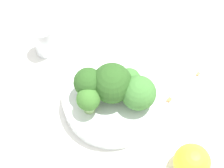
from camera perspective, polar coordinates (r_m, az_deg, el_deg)
ground_plane at (r=0.60m, az=0.00°, el=-3.12°), size 3.00×3.00×0.00m
bowl at (r=0.58m, az=0.00°, el=-2.40°), size 0.15×0.15×0.03m
broccoli_floret_0 at (r=0.54m, az=0.01°, el=0.13°), size 0.06×0.06×0.06m
broccoli_floret_1 at (r=0.55m, az=2.68°, el=0.67°), size 0.03×0.03×0.04m
broccoli_floret_2 at (r=0.54m, az=-3.62°, el=0.15°), size 0.04×0.04×0.06m
broccoli_floret_3 at (r=0.54m, az=4.07°, el=-1.41°), size 0.05×0.05×0.05m
broccoli_floret_4 at (r=0.53m, az=-3.57°, el=-2.51°), size 0.03×0.03×0.05m
pepper_shaker at (r=0.64m, az=-10.35°, el=6.61°), size 0.04×0.04×0.06m
lemon_wedge at (r=0.54m, az=12.09°, el=-11.55°), size 0.05×0.05×0.05m
almond_crumb_0 at (r=0.60m, az=8.72°, el=-2.31°), size 0.01×0.01×0.01m
almond_crumb_1 at (r=0.64m, az=13.00°, el=1.56°), size 0.01×0.01×0.01m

